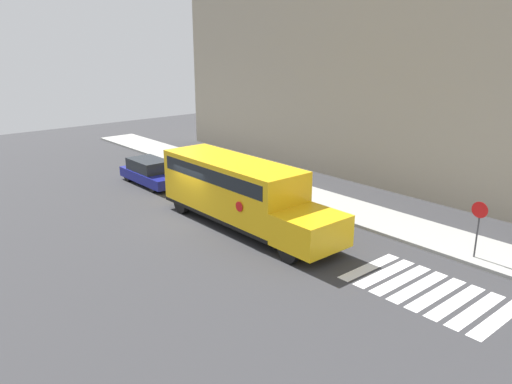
% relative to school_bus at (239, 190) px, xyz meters
% --- Properties ---
extents(ground_plane, '(60.00, 60.00, 0.00)m').
position_rel_school_bus_xyz_m(ground_plane, '(-2.22, -1.04, -1.73)').
color(ground_plane, '#333335').
extents(sidewalk_strip, '(44.00, 3.00, 0.15)m').
position_rel_school_bus_xyz_m(sidewalk_strip, '(-2.22, 5.46, -1.65)').
color(sidewalk_strip, '#9E9E99').
rests_on(sidewalk_strip, ground).
extents(building_backdrop, '(32.00, 4.00, 13.33)m').
position_rel_school_bus_xyz_m(building_backdrop, '(-2.22, 11.96, 4.94)').
color(building_backdrop, '#9E937F').
rests_on(building_backdrop, ground).
extents(crosswalk_stripes, '(5.40, 3.20, 0.01)m').
position_rel_school_bus_xyz_m(crosswalk_stripes, '(9.21, 0.96, -1.72)').
color(crosswalk_stripes, white).
rests_on(crosswalk_stripes, ground).
extents(school_bus, '(10.16, 2.57, 3.05)m').
position_rel_school_bus_xyz_m(school_bus, '(0.00, 0.00, 0.00)').
color(school_bus, yellow).
rests_on(school_bus, ground).
extents(parked_car, '(4.68, 1.82, 1.48)m').
position_rel_school_bus_xyz_m(parked_car, '(-8.94, 0.36, -1.00)').
color(parked_car, navy).
rests_on(parked_car, ground).
extents(stop_sign, '(0.64, 0.10, 2.43)m').
position_rel_school_bus_xyz_m(stop_sign, '(9.04, 4.57, -0.14)').
color(stop_sign, '#38383A').
rests_on(stop_sign, ground).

